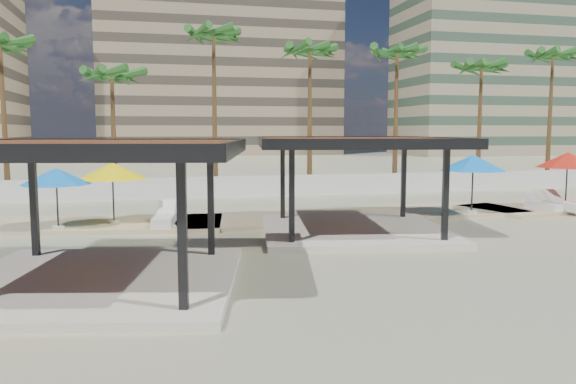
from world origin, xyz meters
name	(u,v)px	position (x,y,z in m)	size (l,w,h in m)	color
ground	(373,252)	(0.00, 0.00, 0.00)	(200.00, 200.00, 0.00)	tan
promenade	(351,214)	(2.00, 7.67, 0.06)	(44.45, 7.97, 0.24)	#C6B284
boundary_wall	(271,186)	(0.00, 16.00, 0.60)	(56.00, 0.30, 1.20)	silver
building_mid	(220,67)	(4.00, 78.00, 14.27)	(38.00, 16.00, 30.40)	#847259
building_east	(500,47)	(48.00, 66.00, 17.27)	(32.00, 15.00, 36.40)	gray
pavilion_central	(355,176)	(0.59, 3.34, 2.14)	(8.14, 8.14, 3.59)	beige
pavilion_west	(94,200)	(-8.12, -2.01, 2.15)	(8.39, 8.39, 3.60)	beige
umbrella_b	(112,171)	(-8.30, 6.63, 2.26)	(3.41, 3.41, 2.42)	beige
umbrella_c	(568,160)	(12.32, 6.36, 2.46)	(3.87, 3.87, 2.65)	beige
umbrella_d	(473,163)	(7.00, 5.80, 2.42)	(3.23, 3.23, 2.61)	beige
umbrella_f	(56,177)	(-10.25, 5.80, 2.14)	(2.58, 2.58, 2.28)	beige
lounger_a	(164,219)	(-6.36, 5.85, 0.38)	(1.02, 2.32, 0.85)	silver
lounger_b	(543,206)	(10.93, 6.15, 0.35)	(0.92, 1.98, 0.72)	silver
lounger_c	(564,205)	(11.84, 5.85, 0.39)	(0.83, 2.28, 0.85)	silver
palm_b	(0,51)	(-15.00, 18.70, 8.33)	(3.00, 3.00, 9.50)	brown
palm_c	(112,80)	(-9.00, 18.10, 6.79)	(3.00, 3.00, 7.87)	brown
palm_d	(214,42)	(-3.00, 18.90, 9.27)	(3.00, 3.00, 10.51)	brown
palm_e	(310,56)	(3.00, 18.40, 8.50)	(3.00, 3.00, 9.69)	brown
palm_f	(397,58)	(9.00, 18.60, 8.59)	(3.00, 3.00, 9.78)	brown
palm_g	(481,72)	(15.00, 18.20, 7.81)	(3.00, 3.00, 8.95)	brown
palm_h	(553,61)	(21.00, 18.80, 8.80)	(3.00, 3.00, 10.01)	brown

